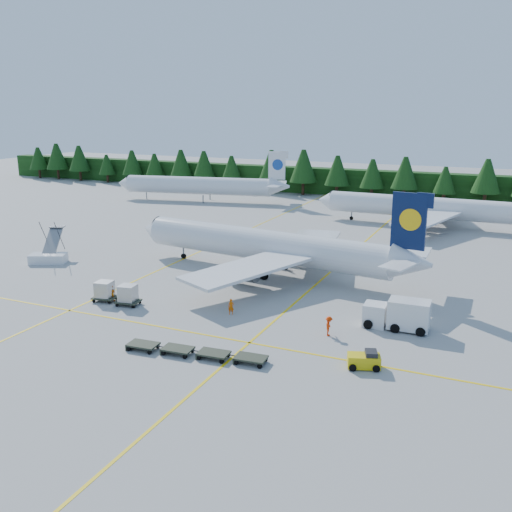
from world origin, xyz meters
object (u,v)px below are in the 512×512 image
at_px(airliner_red, 415,207).
at_px(baggage_tug, 365,360).
at_px(airliner_navy, 258,245).
at_px(service_truck, 397,314).
at_px(airstairs, 49,256).

height_order(airliner_red, baggage_tug, airliner_red).
xyz_separation_m(airliner_navy, service_truck, (19.36, -12.15, -1.98)).
height_order(airliner_navy, airliner_red, airliner_navy).
height_order(airliner_navy, service_truck, airliner_navy).
distance_m(airliner_red, airstairs, 60.13).
relative_size(service_truck, baggage_tug, 2.12).
bearing_deg(airliner_navy, baggage_tug, -41.41).
distance_m(service_truck, baggage_tug, 9.40).
height_order(airliner_red, service_truck, airliner_red).
distance_m(airstairs, service_truck, 46.66).
relative_size(airliner_red, airstairs, 5.22).
relative_size(airliner_navy, airstairs, 5.54).
xyz_separation_m(service_truck, baggage_tug, (-0.70, -9.34, -0.75)).
height_order(airstairs, baggage_tug, airstairs).
xyz_separation_m(airstairs, baggage_tug, (45.70, -14.22, -0.23)).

